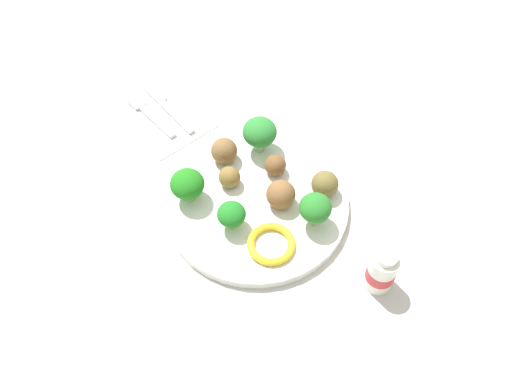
% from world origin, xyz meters
% --- Properties ---
extents(ground_plane, '(4.00, 4.00, 0.00)m').
position_xyz_m(ground_plane, '(0.00, 0.00, 0.00)').
color(ground_plane, beige).
extents(plate, '(0.28, 0.28, 0.02)m').
position_xyz_m(plate, '(0.00, 0.00, 0.01)').
color(plate, white).
rests_on(plate, ground_plane).
extents(broccoli_floret_mid_right, '(0.05, 0.05, 0.06)m').
position_xyz_m(broccoli_floret_mid_right, '(0.08, -0.07, 0.05)').
color(broccoli_floret_mid_right, '#8FD082').
rests_on(broccoli_floret_mid_right, plate).
extents(broccoli_floret_back_left, '(0.05, 0.05, 0.05)m').
position_xyz_m(broccoli_floret_back_left, '(0.06, 0.08, 0.05)').
color(broccoli_floret_back_left, '#97C179').
rests_on(broccoli_floret_back_left, plate).
extents(broccoli_floret_near_rim, '(0.05, 0.05, 0.06)m').
position_xyz_m(broccoli_floret_near_rim, '(-0.08, -0.04, 0.05)').
color(broccoli_floret_near_rim, '#9ECE6B').
rests_on(broccoli_floret_near_rim, plate).
extents(broccoli_floret_center, '(0.04, 0.04, 0.05)m').
position_xyz_m(broccoli_floret_center, '(-0.02, 0.06, 0.05)').
color(broccoli_floret_center, '#95C966').
rests_on(broccoli_floret_center, plate).
extents(meatball_front_left, '(0.03, 0.03, 0.03)m').
position_xyz_m(meatball_front_left, '(0.02, -0.06, 0.03)').
color(meatball_front_left, brown).
rests_on(meatball_front_left, plate).
extents(meatball_back_left, '(0.04, 0.04, 0.04)m').
position_xyz_m(meatball_back_left, '(-0.03, -0.03, 0.04)').
color(meatball_back_left, brown).
rests_on(meatball_back_left, plate).
extents(meatball_mid_left, '(0.04, 0.04, 0.04)m').
position_xyz_m(meatball_mid_left, '(0.09, -0.01, 0.04)').
color(meatball_mid_left, brown).
rests_on(meatball_mid_left, plate).
extents(meatball_back_right, '(0.03, 0.03, 0.03)m').
position_xyz_m(meatball_back_right, '(0.05, 0.01, 0.03)').
color(meatball_back_right, brown).
rests_on(meatball_back_right, plate).
extents(meatball_far_rim, '(0.04, 0.04, 0.04)m').
position_xyz_m(meatball_far_rim, '(-0.05, -0.09, 0.04)').
color(meatball_far_rim, brown).
rests_on(meatball_far_rim, plate).
extents(pepper_ring_back_right, '(0.08, 0.08, 0.01)m').
position_xyz_m(pepper_ring_back_right, '(-0.08, 0.03, 0.02)').
color(pepper_ring_back_right, yellow).
rests_on(pepper_ring_back_right, plate).
extents(napkin, '(0.17, 0.13, 0.01)m').
position_xyz_m(napkin, '(0.25, 0.01, 0.00)').
color(napkin, white).
rests_on(napkin, ground_plane).
extents(fork, '(0.12, 0.03, 0.01)m').
position_xyz_m(fork, '(0.26, 0.03, 0.01)').
color(fork, silver).
rests_on(fork, napkin).
extents(knife, '(0.15, 0.02, 0.01)m').
position_xyz_m(knife, '(0.26, -0.00, 0.01)').
color(knife, silver).
rests_on(knife, napkin).
extents(yogurt_bottle, '(0.04, 0.04, 0.08)m').
position_xyz_m(yogurt_bottle, '(-0.21, -0.06, 0.04)').
color(yogurt_bottle, white).
rests_on(yogurt_bottle, ground_plane).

